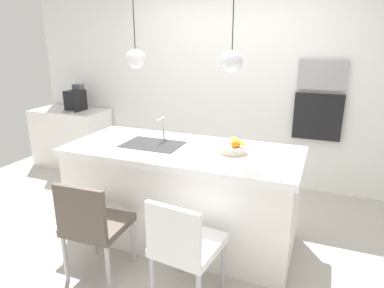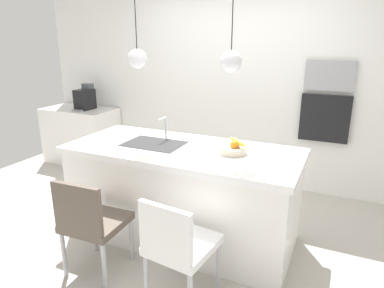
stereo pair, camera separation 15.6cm
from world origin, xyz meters
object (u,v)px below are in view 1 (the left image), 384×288
object	(u,v)px
fruit_bowl	(234,148)
chair_middle	(185,244)
microwave	(322,75)
oven	(318,117)
chair_near	(93,223)
coffee_machine	(76,100)

from	to	relation	value
fruit_bowl	chair_middle	world-z (taller)	fruit_bowl
fruit_bowl	chair_middle	bearing A→B (deg)	-97.42
chair_middle	microwave	bearing A→B (deg)	72.75
fruit_bowl	oven	bearing A→B (deg)	67.70
fruit_bowl	chair_near	distance (m)	1.32
coffee_machine	chair_near	bearing A→B (deg)	-48.54
microwave	chair_middle	bearing A→B (deg)	-107.25
fruit_bowl	oven	xyz separation A→B (m)	(0.63, 1.54, 0.02)
chair_near	microwave	bearing A→B (deg)	57.45
coffee_machine	chair_near	world-z (taller)	coffee_machine
microwave	fruit_bowl	bearing A→B (deg)	-112.30
coffee_machine	chair_middle	world-z (taller)	coffee_machine
oven	chair_middle	bearing A→B (deg)	-107.25
microwave	chair_middle	world-z (taller)	microwave
fruit_bowl	coffee_machine	size ratio (longest dim) A/B	0.70
oven	chair_near	world-z (taller)	oven
fruit_bowl	microwave	bearing A→B (deg)	67.70
coffee_machine	fruit_bowl	bearing A→B (deg)	-24.35
coffee_machine	chair_middle	size ratio (longest dim) A/B	0.45
oven	chair_middle	distance (m)	2.55
coffee_machine	chair_near	size ratio (longest dim) A/B	0.45
fruit_bowl	microwave	world-z (taller)	microwave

